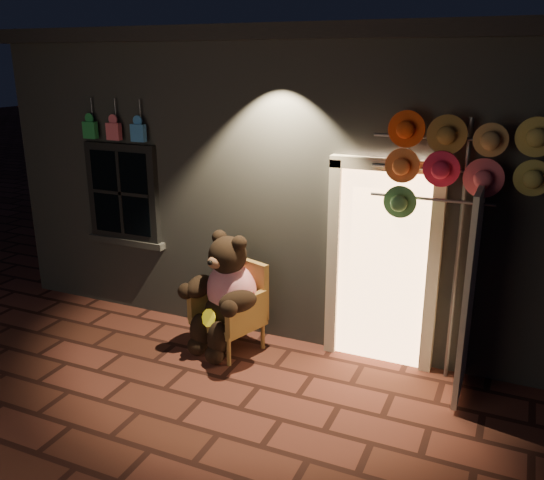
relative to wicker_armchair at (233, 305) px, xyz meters
The scene contains 5 objects.
ground 1.21m from the wicker_armchair, 79.39° to the right, with size 60.00×60.00×0.00m, color #5C2B23.
shop_building 3.17m from the wicker_armchair, 85.98° to the left, with size 7.30×5.95×3.51m.
wicker_armchair is the anchor object (origin of this frame).
teddy_bear 0.22m from the wicker_armchair, 102.03° to the right, with size 0.93×0.86×1.35m.
hat_rack 2.81m from the wicker_armchair, ahead, with size 1.61×0.22×2.64m.
Camera 1 is at (2.57, -4.12, 3.12)m, focal length 38.00 mm.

